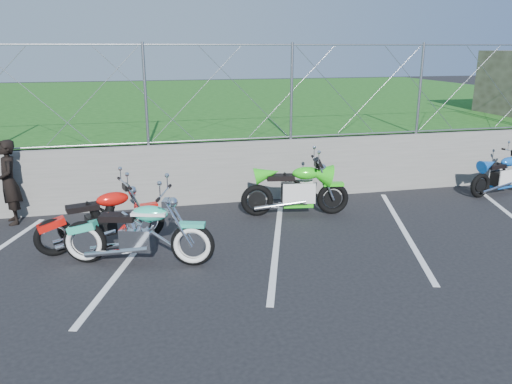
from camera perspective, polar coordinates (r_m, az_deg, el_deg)
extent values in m
plane|color=black|center=(7.71, 4.43, -8.38)|extent=(90.00, 90.00, 0.00)
cube|color=slate|center=(10.70, -1.22, 2.44)|extent=(30.00, 0.22, 1.30)
cube|color=#1A5115|center=(20.44, -7.28, 8.95)|extent=(30.00, 20.00, 1.30)
cylinder|color=gray|center=(10.39, -1.30, 16.50)|extent=(28.00, 0.03, 0.03)
cylinder|color=gray|center=(10.56, -1.24, 6.13)|extent=(28.00, 0.03, 0.03)
cube|color=silver|center=(8.30, -13.89, -6.95)|extent=(1.49, 4.31, 0.01)
cube|color=silver|center=(8.59, 2.39, -5.66)|extent=(1.49, 4.31, 0.01)
cube|color=silver|center=(9.49, 16.51, -4.17)|extent=(1.49, 4.31, 0.01)
torus|color=black|center=(8.10, -18.94, -5.41)|extent=(0.68, 0.31, 0.68)
torus|color=black|center=(7.63, -7.25, -5.98)|extent=(0.68, 0.31, 0.68)
cube|color=silver|center=(7.80, -13.45, -5.22)|extent=(0.54, 0.41, 0.35)
ellipsoid|color=#33CCA4|center=(7.60, -12.03, -2.41)|extent=(0.59, 0.40, 0.24)
cube|color=black|center=(7.77, -15.50, -2.80)|extent=(0.56, 0.39, 0.09)
cube|color=#33CCA4|center=(7.51, -7.34, -3.73)|extent=(0.42, 0.26, 0.06)
cylinder|color=silver|center=(7.45, -10.47, -0.08)|extent=(0.25, 0.71, 0.03)
torus|color=black|center=(8.54, -22.06, -4.82)|extent=(0.63, 0.27, 0.62)
torus|color=black|center=(8.80, -12.34, -3.35)|extent=(0.63, 0.27, 0.62)
cube|color=black|center=(8.60, -17.30, -3.54)|extent=(0.52, 0.39, 0.34)
ellipsoid|color=red|center=(8.52, -16.08, -0.78)|extent=(0.58, 0.38, 0.23)
cube|color=black|center=(8.46, -19.21, -1.69)|extent=(0.55, 0.37, 0.09)
cube|color=red|center=(8.71, -12.45, -1.54)|extent=(0.41, 0.25, 0.06)
cylinder|color=silver|center=(8.50, -14.81, 0.98)|extent=(0.22, 0.70, 0.03)
torus|color=black|center=(9.77, 0.12, -0.95)|extent=(0.65, 0.21, 0.64)
torus|color=black|center=(9.99, 8.75, -0.74)|extent=(0.65, 0.21, 0.64)
cube|color=black|center=(9.82, 4.38, -0.26)|extent=(0.53, 0.37, 0.36)
ellipsoid|color=#2DE11C|center=(9.74, 5.79, 2.16)|extent=(0.59, 0.34, 0.25)
cube|color=black|center=(9.69, 2.81, 1.69)|extent=(0.56, 0.33, 0.10)
cube|color=#2DE11C|center=(9.91, 8.83, 0.90)|extent=(0.42, 0.22, 0.06)
cylinder|color=silver|center=(9.72, 6.89, 3.59)|extent=(0.15, 0.76, 0.03)
torus|color=black|center=(12.02, 24.25, 0.68)|extent=(0.56, 0.21, 0.55)
cube|color=black|center=(12.48, 26.19, 1.41)|extent=(0.47, 0.34, 0.31)
ellipsoid|color=blue|center=(12.56, 26.97, 3.12)|extent=(0.52, 0.32, 0.21)
cube|color=black|center=(12.23, 25.67, 2.66)|extent=(0.49, 0.31, 0.08)
imported|color=black|center=(10.31, -26.40, 0.99)|extent=(0.54, 0.67, 1.59)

